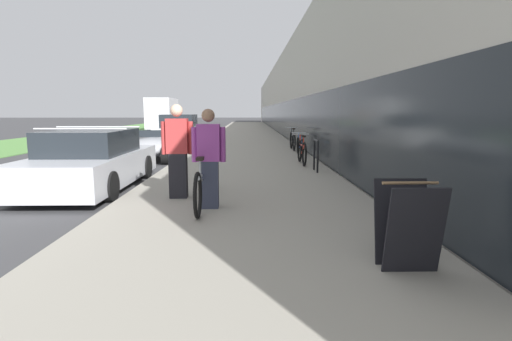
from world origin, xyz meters
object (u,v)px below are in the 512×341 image
(person_bystander, at_px, (178,151))
(sandwich_board_sign, at_px, (408,225))
(tandem_bicycle, at_px, (205,181))
(cruiser_bike_nearest, at_px, (302,152))
(parked_sedan_far, at_px, (179,132))
(person_rider, at_px, (209,159))
(bike_rack_hoop, at_px, (316,152))
(parked_sedan_curbside, at_px, (92,162))
(cruiser_bike_middle, at_px, (300,146))
(moving_truck, at_px, (164,115))
(cruiser_bike_farthest, at_px, (293,141))
(vintage_roadster_curbside, at_px, (151,147))

(person_bystander, height_order, sandwich_board_sign, person_bystander)
(tandem_bicycle, distance_m, cruiser_bike_nearest, 5.66)
(tandem_bicycle, height_order, parked_sedan_far, parked_sedan_far)
(tandem_bicycle, distance_m, person_rider, 0.58)
(person_rider, relative_size, bike_rack_hoop, 1.93)
(person_bystander, height_order, parked_sedan_curbside, person_bystander)
(parked_sedan_curbside, bearing_deg, cruiser_bike_middle, 44.14)
(moving_truck, bearing_deg, cruiser_bike_nearest, -69.35)
(tandem_bicycle, bearing_deg, cruiser_bike_middle, 70.41)
(parked_sedan_far, bearing_deg, moving_truck, 104.28)
(tandem_bicycle, relative_size, bike_rack_hoop, 3.32)
(person_rider, distance_m, parked_sedan_far, 13.91)
(cruiser_bike_farthest, bearing_deg, tandem_bicycle, -105.14)
(person_bystander, xyz_separation_m, cruiser_bike_middle, (3.16, 6.95, -0.51))
(cruiser_bike_middle, xyz_separation_m, parked_sedan_far, (-5.30, 5.87, 0.21))
(tandem_bicycle, bearing_deg, cruiser_bike_farthest, 74.86)
(tandem_bicycle, xyz_separation_m, moving_truck, (-6.84, 29.62, 0.92))
(cruiser_bike_farthest, bearing_deg, sandwich_board_sign, -91.17)
(bike_rack_hoop, height_order, moving_truck, moving_truck)
(cruiser_bike_farthest, relative_size, moving_truck, 0.30)
(cruiser_bike_nearest, xyz_separation_m, cruiser_bike_farthest, (0.23, 4.53, 0.01))
(bike_rack_hoop, bearing_deg, vintage_roadster_curbside, 143.89)
(cruiser_bike_farthest, bearing_deg, parked_sedan_far, 145.82)
(person_rider, xyz_separation_m, person_bystander, (-0.65, 0.80, 0.04))
(person_bystander, distance_m, cruiser_bike_farthest, 9.77)
(sandwich_board_sign, relative_size, parked_sedan_far, 0.21)
(bike_rack_hoop, bearing_deg, moving_truck, 109.90)
(vintage_roadster_curbside, bearing_deg, cruiser_bike_nearest, -24.94)
(person_bystander, relative_size, cruiser_bike_farthest, 0.96)
(bike_rack_hoop, xyz_separation_m, moving_truck, (-9.40, 25.97, 0.79))
(person_rider, distance_m, moving_truck, 30.78)
(person_bystander, distance_m, vintage_roadster_curbside, 7.45)
(tandem_bicycle, distance_m, moving_truck, 30.42)
(parked_sedan_curbside, bearing_deg, cruiser_bike_nearest, 30.12)
(person_bystander, bearing_deg, bike_rack_hoop, 46.10)
(bike_rack_hoop, distance_m, moving_truck, 27.63)
(parked_sedan_far, bearing_deg, tandem_bicycle, -78.60)
(cruiser_bike_nearest, xyz_separation_m, cruiser_bike_middle, (0.24, 2.25, -0.03))
(bike_rack_hoop, bearing_deg, parked_sedan_curbside, -164.19)
(person_bystander, bearing_deg, parked_sedan_far, 99.46)
(cruiser_bike_nearest, bearing_deg, vintage_roadster_curbside, 155.06)
(cruiser_bike_middle, xyz_separation_m, sandwich_board_sign, (-0.27, -10.38, 0.10))
(cruiser_bike_nearest, bearing_deg, moving_truck, 110.65)
(cruiser_bike_farthest, xyz_separation_m, parked_sedan_curbside, (-5.39, -7.53, 0.07))
(bike_rack_hoop, relative_size, cruiser_bike_farthest, 0.47)
(cruiser_bike_nearest, relative_size, cruiser_bike_middle, 1.00)
(person_bystander, distance_m, parked_sedan_curbside, 2.84)
(sandwich_board_sign, height_order, parked_sedan_far, parked_sedan_far)
(tandem_bicycle, relative_size, cruiser_bike_nearest, 1.60)
(moving_truck, bearing_deg, bike_rack_hoop, -70.10)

